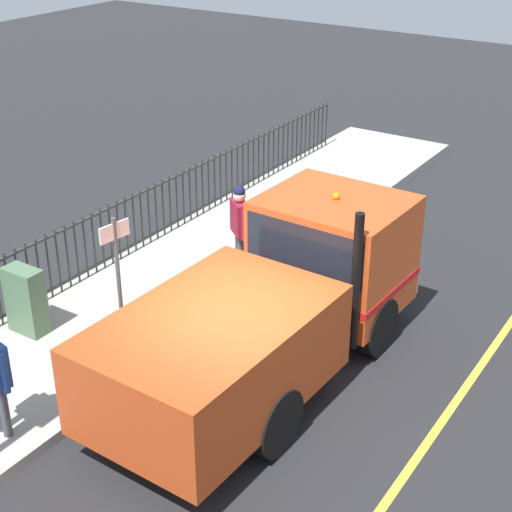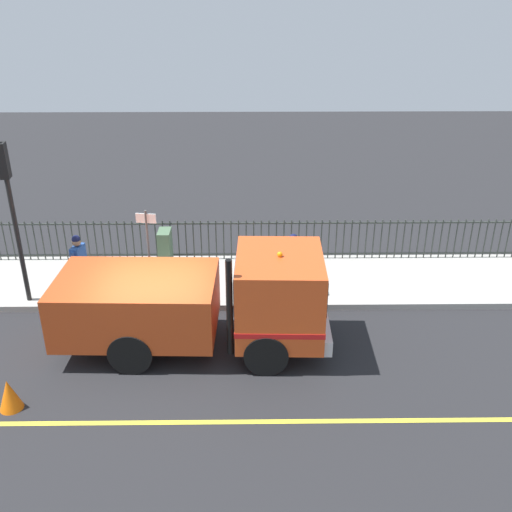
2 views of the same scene
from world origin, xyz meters
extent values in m
plane|color=#232326|center=(0.00, 0.00, 0.00)|extent=(55.31, 55.31, 0.00)
cube|color=#A3A099|center=(3.18, 0.00, 0.08)|extent=(3.01, 25.14, 0.17)
cube|color=yellow|center=(-2.50, 0.00, 0.00)|extent=(0.12, 22.63, 0.01)
cube|color=#D84C1E|center=(0.05, -2.75, 1.40)|extent=(2.28, 1.95, 1.83)
cube|color=black|center=(0.05, -2.75, 1.80)|extent=(2.10, 1.98, 0.81)
cube|color=#B8411A|center=(0.14, 0.43, 1.12)|extent=(2.33, 3.60, 1.28)
cube|color=silver|center=(0.02, -3.78, 0.63)|extent=(2.12, 0.26, 0.36)
cube|color=red|center=(0.05, -2.75, 0.99)|extent=(2.30, 1.97, 0.12)
cylinder|color=black|center=(1.05, -2.50, 0.48)|extent=(0.33, 0.97, 0.96)
cylinder|color=black|center=(-0.94, -2.44, 0.48)|extent=(0.33, 0.97, 0.96)
cylinder|color=black|center=(1.13, 0.40, 0.48)|extent=(0.33, 0.97, 0.96)
cylinder|color=black|center=(-0.85, 0.46, 0.48)|extent=(0.33, 0.97, 0.96)
sphere|color=orange|center=(0.05, -2.75, 2.36)|extent=(0.12, 0.12, 0.12)
cylinder|color=black|center=(-0.88, -1.68, 1.58)|extent=(0.14, 0.14, 2.20)
cube|color=maroon|center=(2.20, -3.21, 1.31)|extent=(0.53, 0.49, 0.62)
sphere|color=beige|center=(2.20, -3.21, 1.73)|extent=(0.23, 0.23, 0.23)
sphere|color=#14193F|center=(2.20, -3.21, 1.81)|extent=(0.22, 0.22, 0.22)
cylinder|color=#3F3F47|center=(2.27, -3.27, 0.58)|extent=(0.12, 0.12, 0.83)
cylinder|color=#3F3F47|center=(2.13, -3.16, 0.58)|extent=(0.12, 0.12, 0.83)
cylinder|color=maroon|center=(2.42, -3.39, 1.28)|extent=(0.09, 0.09, 0.59)
cylinder|color=maroon|center=(1.99, -3.04, 1.28)|extent=(0.09, 0.09, 0.59)
cylinder|color=#3F3F47|center=(2.19, 2.32, 0.57)|extent=(0.12, 0.12, 0.82)
cylinder|color=#264C99|center=(2.00, 2.35, 1.25)|extent=(0.09, 0.09, 0.58)
cylinder|color=#2D332D|center=(4.48, -10.68, 0.78)|extent=(0.04, 0.04, 1.24)
cylinder|color=#2D332D|center=(4.48, -10.46, 0.78)|extent=(0.04, 0.04, 1.24)
cylinder|color=#2D332D|center=(4.48, -10.24, 0.78)|extent=(0.04, 0.04, 1.24)
cylinder|color=#2D332D|center=(4.48, -10.02, 0.78)|extent=(0.04, 0.04, 1.24)
cylinder|color=#2D332D|center=(4.48, -9.79, 0.78)|extent=(0.04, 0.04, 1.24)
cylinder|color=#2D332D|center=(4.48, -9.57, 0.78)|extent=(0.04, 0.04, 1.24)
cylinder|color=#2D332D|center=(4.48, -9.35, 0.78)|extent=(0.04, 0.04, 1.24)
cylinder|color=#2D332D|center=(4.48, -9.13, 0.78)|extent=(0.04, 0.04, 1.24)
cylinder|color=#2D332D|center=(4.48, -8.90, 0.78)|extent=(0.04, 0.04, 1.24)
cylinder|color=#2D332D|center=(4.48, -8.68, 0.78)|extent=(0.04, 0.04, 1.24)
cylinder|color=#2D332D|center=(4.48, -8.46, 0.78)|extent=(0.04, 0.04, 1.24)
cylinder|color=#2D332D|center=(4.48, -8.24, 0.78)|extent=(0.04, 0.04, 1.24)
cylinder|color=#2D332D|center=(4.48, -8.01, 0.78)|extent=(0.04, 0.04, 1.24)
cylinder|color=#2D332D|center=(4.48, -7.79, 0.78)|extent=(0.04, 0.04, 1.24)
cylinder|color=#2D332D|center=(4.48, -7.57, 0.78)|extent=(0.04, 0.04, 1.24)
cylinder|color=#2D332D|center=(4.48, -7.35, 0.78)|extent=(0.04, 0.04, 1.24)
cylinder|color=#2D332D|center=(4.48, -7.12, 0.78)|extent=(0.04, 0.04, 1.24)
cylinder|color=#2D332D|center=(4.48, -6.90, 0.78)|extent=(0.04, 0.04, 1.24)
cylinder|color=#2D332D|center=(4.48, -6.68, 0.78)|extent=(0.04, 0.04, 1.24)
cylinder|color=#2D332D|center=(4.48, -6.46, 0.78)|extent=(0.04, 0.04, 1.24)
cylinder|color=#2D332D|center=(4.48, -6.23, 0.78)|extent=(0.04, 0.04, 1.24)
cylinder|color=#2D332D|center=(4.48, -6.01, 0.78)|extent=(0.04, 0.04, 1.24)
cylinder|color=#2D332D|center=(4.48, -5.79, 0.78)|extent=(0.04, 0.04, 1.24)
cylinder|color=#2D332D|center=(4.48, -5.56, 0.78)|extent=(0.04, 0.04, 1.24)
cylinder|color=#2D332D|center=(4.48, -5.34, 0.78)|extent=(0.04, 0.04, 1.24)
cylinder|color=#2D332D|center=(4.48, -5.12, 0.78)|extent=(0.04, 0.04, 1.24)
cylinder|color=#2D332D|center=(4.48, -4.90, 0.78)|extent=(0.04, 0.04, 1.24)
cylinder|color=#2D332D|center=(4.48, -4.67, 0.78)|extent=(0.04, 0.04, 1.24)
cylinder|color=#2D332D|center=(4.48, -4.45, 0.78)|extent=(0.04, 0.04, 1.24)
cylinder|color=#2D332D|center=(4.48, -4.23, 0.78)|extent=(0.04, 0.04, 1.24)
cylinder|color=#2D332D|center=(4.48, -4.01, 0.78)|extent=(0.04, 0.04, 1.24)
cylinder|color=#2D332D|center=(4.48, -3.78, 0.78)|extent=(0.04, 0.04, 1.24)
cylinder|color=#2D332D|center=(4.48, -3.56, 0.78)|extent=(0.04, 0.04, 1.24)
cylinder|color=#2D332D|center=(4.48, -3.34, 0.78)|extent=(0.04, 0.04, 1.24)
cylinder|color=#2D332D|center=(4.48, -3.12, 0.78)|extent=(0.04, 0.04, 1.24)
cylinder|color=#2D332D|center=(4.48, -2.89, 0.78)|extent=(0.04, 0.04, 1.24)
cylinder|color=#2D332D|center=(4.48, -2.67, 0.78)|extent=(0.04, 0.04, 1.24)
cylinder|color=#2D332D|center=(4.48, -2.45, 0.78)|extent=(0.04, 0.04, 1.24)
cylinder|color=#2D332D|center=(4.48, -2.23, 0.78)|extent=(0.04, 0.04, 1.24)
cylinder|color=#2D332D|center=(4.48, -2.00, 0.78)|extent=(0.04, 0.04, 1.24)
cylinder|color=#2D332D|center=(4.48, -1.78, 0.78)|extent=(0.04, 0.04, 1.24)
cylinder|color=#2D332D|center=(4.48, -1.56, 0.78)|extent=(0.04, 0.04, 1.24)
cylinder|color=#2D332D|center=(4.48, -1.34, 0.78)|extent=(0.04, 0.04, 1.24)
cylinder|color=#2D332D|center=(4.48, -1.11, 0.78)|extent=(0.04, 0.04, 1.24)
cylinder|color=#2D332D|center=(4.48, -0.89, 0.78)|extent=(0.04, 0.04, 1.24)
cylinder|color=#2D332D|center=(4.48, -0.67, 0.78)|extent=(0.04, 0.04, 1.24)
cylinder|color=#2D332D|center=(4.48, -0.45, 0.78)|extent=(0.04, 0.04, 1.24)
cylinder|color=#2D332D|center=(4.48, -0.22, 0.78)|extent=(0.04, 0.04, 1.24)
cylinder|color=#2D332D|center=(4.48, 0.00, 0.78)|extent=(0.04, 0.04, 1.24)
cylinder|color=#2D332D|center=(4.48, 0.22, 0.78)|extent=(0.04, 0.04, 1.24)
cube|color=#2D332D|center=(4.48, 0.00, 1.30)|extent=(0.04, 21.37, 0.04)
cube|color=#2D332D|center=(4.48, 0.00, 0.31)|extent=(0.04, 21.37, 0.04)
cube|color=#4C6B4C|center=(3.96, 0.33, 0.73)|extent=(0.64, 0.35, 1.13)
cylinder|color=#4C4C4C|center=(1.80, 0.39, 1.45)|extent=(0.06, 0.06, 2.56)
cube|color=white|center=(1.80, 0.39, 2.53)|extent=(0.11, 0.50, 0.24)
camera|label=1|loc=(-5.13, 7.43, 6.99)|focal=54.89mm
camera|label=2|loc=(-11.17, -2.10, 7.59)|focal=40.45mm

